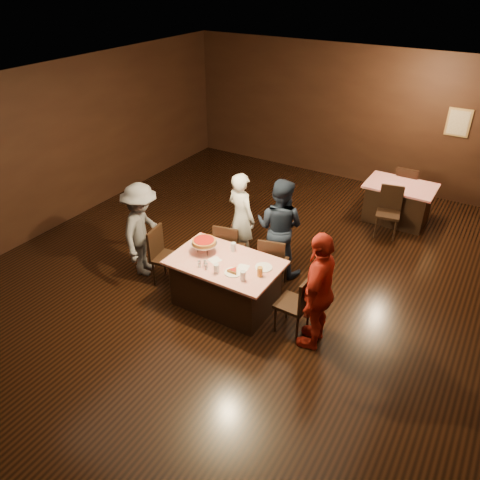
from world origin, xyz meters
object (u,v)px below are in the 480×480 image
chair_end_left (167,257)px  back_table (398,203)px  chair_end_right (293,303)px  pizza_stand (204,242)px  chair_back_far (406,188)px  glass_front_right (243,276)px  glass_amber (260,272)px  chair_back_near (388,213)px  diner_grey_knit (142,230)px  glass_back (233,247)px  diner_navy_hoodie (280,227)px  diner_red_shirt (319,291)px  chair_far_right (273,262)px  chair_far_left (230,248)px  plate_empty (264,267)px  glass_front_left (216,269)px  main_table (226,283)px  diner_white_jacket (241,218)px

chair_end_left → back_table: bearing=-41.9°
chair_end_right → pizza_stand: bearing=-90.0°
chair_back_far → glass_front_right: 4.97m
glass_amber → chair_back_near: bearing=75.6°
glass_amber → diner_grey_knit: bearing=177.7°
chair_end_right → glass_back: bearing=-102.7°
diner_navy_hoodie → diner_red_shirt: size_ratio=0.97×
diner_grey_knit → pizza_stand: diner_grey_knit is taller
chair_far_right → chair_end_right: size_ratio=1.00×
diner_red_shirt → diner_navy_hoodie: bearing=-141.7°
diner_grey_knit → glass_front_right: (2.06, -0.29, 0.05)m
chair_far_left → chair_end_right: size_ratio=1.00×
chair_far_right → pizza_stand: 1.16m
plate_empty → glass_front_left: 0.68m
main_table → chair_end_left: 1.10m
chair_far_left → chair_back_far: same height
chair_end_left → diner_red_shirt: size_ratio=0.55×
chair_end_right → diner_grey_knit: (-2.71, 0.04, 0.32)m
chair_far_left → glass_front_left: chair_far_left is taller
chair_end_left → glass_amber: size_ratio=6.79×
glass_front_right → chair_end_right: bearing=21.0°
glass_front_left → glass_back: (-0.10, 0.60, 0.00)m
pizza_stand → glass_front_left: (0.45, -0.35, -0.11)m
diner_grey_knit → pizza_stand: bearing=-109.2°
chair_far_left → chair_back_far: bearing=-127.6°
chair_far_right → diner_white_jacket: bearing=-42.3°
chair_end_right → glass_front_right: chair_end_right is taller
chair_back_near → plate_empty: (-0.91, -3.16, 0.30)m
chair_end_left → glass_front_left: bearing=-114.0°
chair_back_near → chair_back_far: 1.30m
chair_far_left → diner_navy_hoodie: 0.88m
chair_end_left → plate_empty: (1.65, 0.15, 0.30)m
chair_end_left → pizza_stand: size_ratio=2.50×
chair_end_left → diner_white_jacket: 1.40m
diner_grey_knit → glass_front_left: diner_grey_knit is taller
chair_back_near → diner_grey_knit: size_ratio=0.60×
chair_end_right → plate_empty: (-0.55, 0.15, 0.30)m
chair_end_right → glass_amber: bearing=-82.4°
chair_back_near → pizza_stand: size_ratio=2.50×
chair_far_right → pizza_stand: size_ratio=2.50×
diner_white_jacket → diner_red_shirt: 2.30m
back_table → glass_front_left: bearing=-108.1°
pizza_stand → glass_back: size_ratio=2.71×
diner_red_shirt → glass_amber: diner_red_shirt is taller
diner_grey_knit → glass_front_left: 1.69m
diner_grey_knit → diner_navy_hoodie: bearing=-77.6°
chair_far_right → chair_end_right: 1.03m
diner_red_shirt → main_table: bearing=-97.6°
chair_far_left → pizza_stand: size_ratio=2.50×
chair_end_left → glass_back: size_ratio=6.79×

